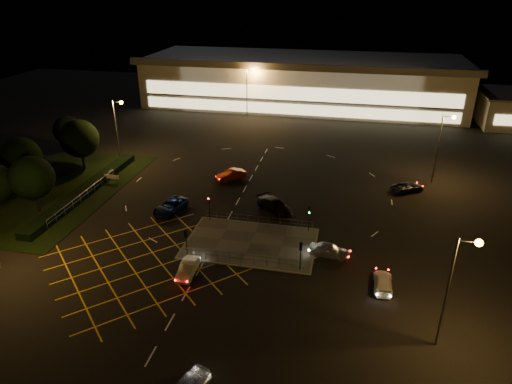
% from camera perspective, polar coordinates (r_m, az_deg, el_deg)
% --- Properties ---
extents(ground, '(180.00, 180.00, 0.00)m').
position_cam_1_polar(ground, '(53.26, -2.30, -5.11)').
color(ground, black).
rests_on(ground, ground).
extents(pedestrian_island, '(14.00, 9.00, 0.12)m').
position_cam_1_polar(pedestrian_island, '(51.15, -0.66, -6.39)').
color(pedestrian_island, '#4C4944').
rests_on(pedestrian_island, ground).
extents(grass_verge, '(18.00, 30.00, 0.08)m').
position_cam_1_polar(grass_verge, '(69.58, -23.97, 0.22)').
color(grass_verge, black).
rests_on(grass_verge, ground).
extents(hedge, '(2.00, 26.00, 1.00)m').
position_cam_1_polar(hedge, '(66.67, -20.52, 0.21)').
color(hedge, black).
rests_on(hedge, ground).
extents(supermarket, '(72.00, 26.50, 10.50)m').
position_cam_1_polar(supermarket, '(109.24, 5.83, 13.67)').
color(supermarket, beige).
rests_on(supermarket, ground).
extents(streetlight_se, '(1.78, 0.56, 10.03)m').
position_cam_1_polar(streetlight_se, '(37.66, 23.75, -9.82)').
color(streetlight_se, slate).
rests_on(streetlight_se, ground).
extents(streetlight_nw, '(1.78, 0.56, 10.03)m').
position_cam_1_polar(streetlight_nw, '(74.56, -16.88, 8.30)').
color(streetlight_nw, slate).
rests_on(streetlight_nw, ground).
extents(streetlight_ne, '(1.78, 0.56, 10.03)m').
position_cam_1_polar(streetlight_ne, '(68.81, 22.28, 6.13)').
color(streetlight_ne, slate).
rests_on(streetlight_ne, ground).
extents(streetlight_far_left, '(1.78, 0.56, 10.03)m').
position_cam_1_polar(streetlight_far_left, '(97.05, -0.90, 13.10)').
color(streetlight_far_left, slate).
rests_on(streetlight_far_left, ground).
extents(streetlight_far_right, '(1.78, 0.56, 10.03)m').
position_cam_1_polar(streetlight_far_right, '(98.47, 23.21, 11.29)').
color(streetlight_far_right, slate).
rests_on(streetlight_far_right, ground).
extents(signal_sw, '(0.28, 0.30, 3.15)m').
position_cam_1_polar(signal_sw, '(48.23, -8.73, -5.63)').
color(signal_sw, black).
rests_on(signal_sw, pedestrian_island).
extents(signal_se, '(0.28, 0.30, 3.15)m').
position_cam_1_polar(signal_se, '(45.77, 5.62, -7.27)').
color(signal_se, black).
rests_on(signal_se, pedestrian_island).
extents(signal_nw, '(0.28, 0.30, 3.15)m').
position_cam_1_polar(signal_nw, '(54.82, -5.89, -1.48)').
color(signal_nw, black).
rests_on(signal_nw, pedestrian_island).
extents(signal_ne, '(0.28, 0.30, 3.15)m').
position_cam_1_polar(signal_ne, '(52.67, 6.67, -2.70)').
color(signal_ne, black).
rests_on(signal_ne, pedestrian_island).
extents(tree_b, '(5.40, 5.40, 7.35)m').
position_cam_1_polar(tree_b, '(70.35, -27.28, 3.90)').
color(tree_b, black).
rests_on(tree_b, ground).
extents(tree_c, '(5.76, 5.76, 7.84)m').
position_cam_1_polar(tree_c, '(73.99, -21.20, 6.24)').
color(tree_c, black).
rests_on(tree_c, ground).
extents(tree_d, '(4.68, 4.68, 6.37)m').
position_cam_1_polar(tree_d, '(82.26, -22.48, 7.14)').
color(tree_d, black).
rests_on(tree_d, ground).
extents(tree_e, '(5.40, 5.40, 7.35)m').
position_cam_1_polar(tree_e, '(62.38, -26.23, 1.62)').
color(tree_e, black).
rests_on(tree_e, ground).
extents(car_queue_white, '(1.57, 4.13, 1.35)m').
position_cam_1_polar(car_queue_white, '(46.42, -8.52, -9.45)').
color(car_queue_white, '#BCBCBC').
rests_on(car_queue_white, ground).
extents(car_left_blue, '(3.60, 5.75, 1.48)m').
position_cam_1_polar(car_left_blue, '(58.54, -10.62, -1.77)').
color(car_left_blue, '#0C1D49').
rests_on(car_left_blue, ground).
extents(car_far_dkgrey, '(5.58, 5.21, 1.58)m').
position_cam_1_polar(car_far_dkgrey, '(57.72, 2.36, -1.68)').
color(car_far_dkgrey, black).
rests_on(car_far_dkgrey, ground).
extents(car_right_silver, '(4.43, 2.22, 1.45)m').
position_cam_1_polar(car_right_silver, '(49.28, 9.19, -7.18)').
color(car_right_silver, silver).
rests_on(car_right_silver, ground).
extents(car_circ_red, '(4.44, 4.10, 1.48)m').
position_cam_1_polar(car_circ_red, '(66.88, -3.16, 2.16)').
color(car_circ_red, maroon).
rests_on(car_circ_red, ground).
extents(car_east_grey, '(5.03, 4.34, 1.29)m').
position_cam_1_polar(car_east_grey, '(66.50, 18.41, 0.61)').
color(car_east_grey, black).
rests_on(car_east_grey, ground).
extents(car_approach_white, '(1.75, 4.25, 1.23)m').
position_cam_1_polar(car_approach_white, '(45.81, 15.58, -10.81)').
color(car_approach_white, silver).
rests_on(car_approach_white, ground).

